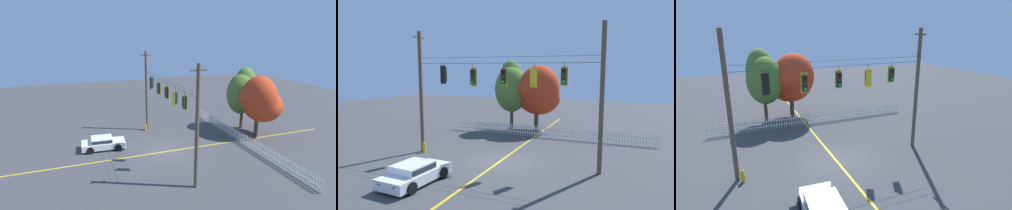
% 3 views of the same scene
% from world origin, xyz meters
% --- Properties ---
extents(ground, '(80.00, 80.00, 0.00)m').
position_xyz_m(ground, '(0.00, 0.00, 0.00)').
color(ground, '#424244').
extents(lane_centerline_stripe, '(0.16, 36.00, 0.01)m').
position_xyz_m(lane_centerline_stripe, '(0.00, 0.00, 0.00)').
color(lane_centerline_stripe, gold).
rests_on(lane_centerline_stripe, ground).
extents(signal_support_span, '(12.89, 1.10, 8.76)m').
position_xyz_m(signal_support_span, '(0.00, -0.00, 4.47)').
color(signal_support_span, brown).
rests_on(signal_support_span, ground).
extents(traffic_signal_northbound_secondary, '(0.43, 0.38, 1.40)m').
position_xyz_m(traffic_signal_northbound_secondary, '(-4.27, -0.01, 5.71)').
color(traffic_signal_northbound_secondary, black).
extents(traffic_signal_eastbound_side, '(0.43, 0.38, 1.54)m').
position_xyz_m(traffic_signal_eastbound_side, '(-1.99, 0.01, 5.56)').
color(traffic_signal_eastbound_side, black).
extents(traffic_signal_westbound_side, '(0.43, 0.38, 1.44)m').
position_xyz_m(traffic_signal_westbound_side, '(0.24, 0.01, 5.62)').
color(traffic_signal_westbound_side, black).
extents(traffic_signal_northbound_primary, '(0.43, 0.38, 1.48)m').
position_xyz_m(traffic_signal_northbound_primary, '(2.28, -0.01, 5.58)').
color(traffic_signal_northbound_primary, black).
extents(traffic_signal_southbound_primary, '(0.43, 0.38, 1.38)m').
position_xyz_m(traffic_signal_southbound_primary, '(4.12, 0.01, 5.68)').
color(traffic_signal_southbound_primary, black).
extents(white_picket_fence, '(18.39, 0.06, 1.06)m').
position_xyz_m(white_picket_fence, '(0.87, 7.78, 0.53)').
color(white_picket_fence, silver).
rests_on(white_picket_fence, ground).
extents(autumn_maple_near_fence, '(3.33, 3.51, 6.95)m').
position_xyz_m(autumn_maple_near_fence, '(-3.28, 10.26, 4.27)').
color(autumn_maple_near_fence, brown).
rests_on(autumn_maple_near_fence, ground).
extents(autumn_maple_mid, '(4.35, 4.41, 6.44)m').
position_xyz_m(autumn_maple_mid, '(-0.54, 10.47, 3.85)').
color(autumn_maple_mid, '#473828').
rests_on(autumn_maple_mid, ground).
extents(parked_car, '(2.18, 4.08, 1.15)m').
position_xyz_m(parked_car, '(-2.68, -5.33, 0.60)').
color(parked_car, white).
rests_on(parked_car, ground).
extents(fire_hydrant, '(0.38, 0.22, 0.75)m').
position_xyz_m(fire_hydrant, '(-6.01, -0.25, 0.37)').
color(fire_hydrant, gold).
rests_on(fire_hydrant, ground).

